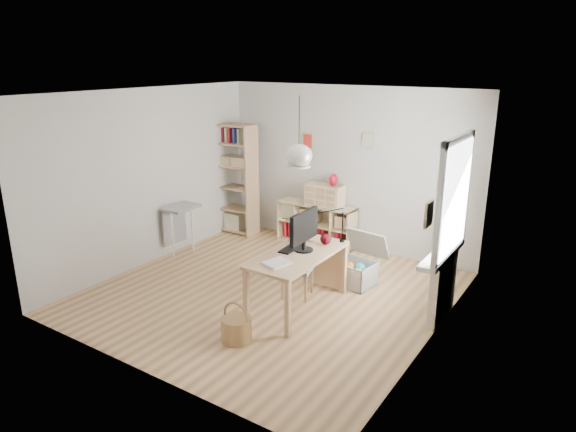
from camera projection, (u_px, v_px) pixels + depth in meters
The scene contains 20 objects.
ground at pixel (270, 292), 7.11m from camera, with size 4.50×4.50×0.00m, color tan.
room_shell at pixel (299, 155), 6.11m from camera, with size 4.50×4.50×4.50m.
window_unit at pixel (455, 198), 5.97m from camera, with size 0.07×1.16×1.46m.
radiator at pixel (443, 288), 6.33m from camera, with size 0.10×0.80×0.80m, color white.
windowsill at pixel (442, 254), 6.23m from camera, with size 0.22×1.20×0.06m, color white.
desk at pixel (298, 260), 6.51m from camera, with size 0.70×1.50×0.75m.
cube_shelf at pixel (316, 226), 8.93m from camera, with size 1.40×0.38×0.72m.
tall_bookshelf at pixel (235, 174), 9.29m from camera, with size 0.80×0.38×2.00m.
side_table at pixel (179, 216), 8.26m from camera, with size 0.40×0.55×0.85m.
chair at pixel (299, 265), 6.93m from camera, with size 0.46×0.46×0.76m.
wicker_basket at pixel (236, 328), 5.86m from camera, with size 0.35×0.35×0.48m.
storage_chest at pixel (354, 267), 7.38m from camera, with size 0.77×0.84×0.71m.
monitor at pixel (304, 229), 6.48m from camera, with size 0.24×0.60×0.52m.
keyboard at pixel (291, 248), 6.62m from camera, with size 0.15×0.40×0.02m, color black.
task_lamp at pixel (327, 219), 6.85m from camera, with size 0.42×0.15×0.44m.
yarn_ball at pixel (326, 239), 6.76m from camera, with size 0.15×0.15×0.15m, color #430911.
paper_tray at pixel (277, 263), 6.13m from camera, with size 0.24×0.31×0.03m, color white.
drawer_chest at pixel (325, 195), 8.63m from camera, with size 0.64×0.29×0.36m, color beige.
red_vase at pixel (333, 180), 8.47m from camera, with size 0.17×0.17×0.20m, color #A90E22.
potted_plant at pixel (445, 236), 6.27m from camera, with size 0.30×0.26×0.34m, color #325D22.
Camera 1 is at (3.75, -5.28, 3.12)m, focal length 32.00 mm.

